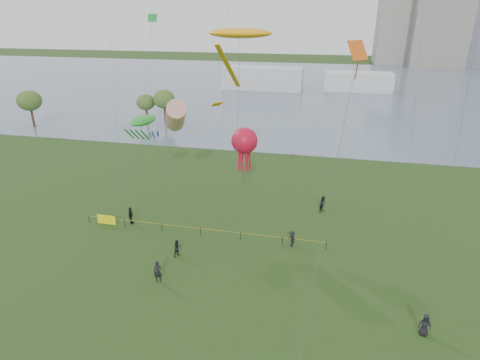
# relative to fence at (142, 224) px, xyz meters

# --- Properties ---
(ground_plane) EXTENTS (400.00, 400.00, 0.00)m
(ground_plane) POSITION_rel_fence_xyz_m (10.99, -14.23, -0.55)
(ground_plane) COLOR #1A3210
(lake) EXTENTS (400.00, 120.00, 0.08)m
(lake) POSITION_rel_fence_xyz_m (10.99, 85.77, -0.53)
(lake) COLOR slate
(lake) RESTS_ON ground_plane
(building_mid) EXTENTS (20.00, 20.00, 38.00)m
(building_mid) POSITION_rel_fence_xyz_m (56.99, 147.77, 18.45)
(building_mid) COLOR gray
(building_mid) RESTS_ON ground_plane
(building_low) EXTENTS (16.00, 18.00, 28.00)m
(building_low) POSITION_rel_fence_xyz_m (42.99, 153.77, 13.45)
(building_low) COLOR gray
(building_low) RESTS_ON ground_plane
(pavilion_left) EXTENTS (22.00, 8.00, 6.00)m
(pavilion_left) POSITION_rel_fence_xyz_m (-1.01, 80.77, 2.45)
(pavilion_left) COLOR silver
(pavilion_left) RESTS_ON ground_plane
(pavilion_right) EXTENTS (18.00, 7.00, 5.00)m
(pavilion_right) POSITION_rel_fence_xyz_m (24.99, 83.77, 1.95)
(pavilion_right) COLOR silver
(pavilion_right) RESTS_ON ground_plane
(trees) EXTENTS (27.56, 12.05, 6.88)m
(trees) POSITION_rel_fence_xyz_m (-23.94, 35.87, 4.13)
(trees) COLOR #3D251B
(trees) RESTS_ON ground_plane
(fence) EXTENTS (24.07, 0.07, 1.05)m
(fence) POSITION_rel_fence_xyz_m (0.00, 0.00, 0.00)
(fence) COLOR black
(fence) RESTS_ON ground_plane
(spectator_a) EXTENTS (0.94, 0.98, 1.60)m
(spectator_a) POSITION_rel_fence_xyz_m (5.25, -3.88, 0.24)
(spectator_a) COLOR black
(spectator_a) RESTS_ON ground_plane
(spectator_b) EXTENTS (1.07, 1.14, 1.55)m
(spectator_b) POSITION_rel_fence_xyz_m (14.97, -0.10, 0.22)
(spectator_b) COLOR black
(spectator_b) RESTS_ON ground_plane
(spectator_c) EXTENTS (0.62, 1.13, 1.83)m
(spectator_c) POSITION_rel_fence_xyz_m (-1.54, 0.76, 0.36)
(spectator_c) COLOR black
(spectator_c) RESTS_ON ground_plane
(spectator_d) EXTENTS (0.86, 0.62, 1.64)m
(spectator_d) POSITION_rel_fence_xyz_m (24.73, -9.32, 0.26)
(spectator_d) COLOR black
(spectator_d) RESTS_ON ground_plane
(spectator_f) EXTENTS (0.75, 0.56, 1.86)m
(spectator_f) POSITION_rel_fence_xyz_m (5.00, -7.68, 0.37)
(spectator_f) COLOR black
(spectator_f) RESTS_ON ground_plane
(spectator_g) EXTENTS (1.02, 1.09, 1.80)m
(spectator_g) POSITION_rel_fence_xyz_m (17.61, 7.70, 0.34)
(spectator_g) COLOR black
(spectator_g) RESTS_ON ground_plane
(kite_stingray) EXTENTS (5.58, 10.22, 18.85)m
(kite_stingray) POSITION_rel_fence_xyz_m (9.28, 3.55, 17.80)
(kite_stingray) COLOR #3F3F42
(kite_windsock) EXTENTS (4.31, 5.19, 12.80)m
(kite_windsock) POSITION_rel_fence_xyz_m (2.94, 3.45, 10.29)
(kite_windsock) COLOR #3F3F42
(kite_creature) EXTENTS (4.07, 8.16, 10.46)m
(kite_creature) POSITION_rel_fence_xyz_m (-0.77, 3.92, 9.48)
(kite_creature) COLOR #3F3F42
(kite_octopus) EXTENTS (5.30, 3.78, 10.43)m
(kite_octopus) POSITION_rel_fence_xyz_m (10.02, 2.13, 8.60)
(kite_octopus) COLOR #3F3F42
(kite_delta) EXTENTS (2.98, 12.36, 18.57)m
(kite_delta) POSITION_rel_fence_xyz_m (18.49, -7.69, 16.25)
(kite_delta) COLOR #3F3F42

